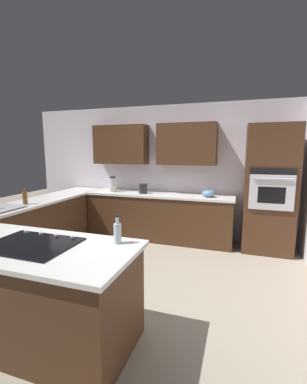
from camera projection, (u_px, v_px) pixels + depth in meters
ground_plane at (128, 280)px, 3.46m from camera, size 14.00×14.00×0.00m
wall_back at (165, 165)px, 5.17m from camera, size 6.00×0.44×2.60m
lower_cabinets_back at (158, 217)px, 5.04m from camera, size 2.80×0.60×0.86m
countertop_back at (159, 195)px, 4.97m from camera, size 2.84×0.64×0.04m
lower_cabinets_side at (44, 226)px, 4.48m from camera, size 0.60×2.90×0.86m
countertop_side at (42, 200)px, 4.40m from camera, size 0.64×2.94×0.04m
island_base at (35, 294)px, 2.34m from camera, size 1.81×0.81×0.86m
island_top at (31, 247)px, 2.26m from camera, size 1.89×0.89×0.04m
wall_oven at (269, 190)px, 4.33m from camera, size 0.80×0.66×2.15m
cooktop at (31, 244)px, 2.27m from camera, size 0.76×0.56×0.03m
blender at (113, 185)px, 5.19m from camera, size 0.15×0.15×0.31m
mixing_bowl at (208, 193)px, 4.62m from camera, size 0.23×0.23×0.13m
kettle at (143, 189)px, 5.00m from camera, size 0.16×0.16×0.19m
dish_soap_bottle at (25, 197)px, 3.98m from camera, size 0.07×0.07×0.29m
second_bottle at (118, 232)px, 2.29m from camera, size 0.07×0.07×0.26m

